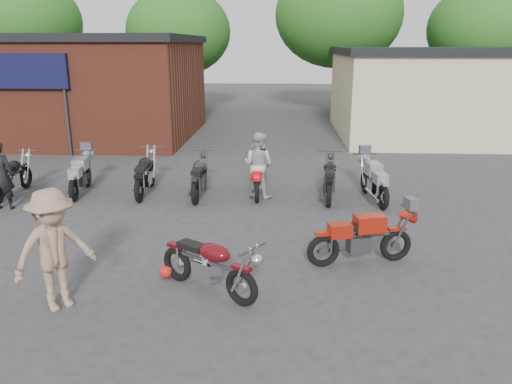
{
  "coord_description": "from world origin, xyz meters",
  "views": [
    {
      "loc": [
        0.98,
        -7.51,
        3.9
      ],
      "look_at": [
        0.44,
        2.58,
        0.9
      ],
      "focal_mm": 35.0,
      "sensor_mm": 36.0,
      "label": 1
    }
  ],
  "objects_px": {
    "helmet": "(166,271)",
    "person_tan": "(54,250)",
    "row_bike_5": "(330,176)",
    "person_dark": "(1,175)",
    "row_bike_3": "(199,174)",
    "row_bike_6": "(374,179)",
    "row_bike_2": "(145,171)",
    "row_bike_1": "(80,173)",
    "person_light": "(258,165)",
    "row_bike_0": "(12,174)",
    "row_bike_4": "(257,175)",
    "vintage_motorcycle": "(209,261)",
    "sportbike": "(363,235)"
  },
  "relations": [
    {
      "from": "person_light",
      "to": "row_bike_4",
      "type": "relative_size",
      "value": 0.92
    },
    {
      "from": "row_bike_5",
      "to": "row_bike_1",
      "type": "bearing_deg",
      "value": 94.74
    },
    {
      "from": "vintage_motorcycle",
      "to": "person_tan",
      "type": "distance_m",
      "value": 2.34
    },
    {
      "from": "helmet",
      "to": "row_bike_3",
      "type": "distance_m",
      "value": 4.91
    },
    {
      "from": "row_bike_3",
      "to": "helmet",
      "type": "bearing_deg",
      "value": -178.71
    },
    {
      "from": "person_light",
      "to": "row_bike_2",
      "type": "distance_m",
      "value": 3.08
    },
    {
      "from": "row_bike_6",
      "to": "row_bike_0",
      "type": "bearing_deg",
      "value": 82.26
    },
    {
      "from": "person_light",
      "to": "row_bike_1",
      "type": "height_order",
      "value": "person_light"
    },
    {
      "from": "vintage_motorcycle",
      "to": "row_bike_0",
      "type": "height_order",
      "value": "row_bike_0"
    },
    {
      "from": "sportbike",
      "to": "row_bike_6",
      "type": "xyz_separation_m",
      "value": [
        0.88,
        3.94,
        0.02
      ]
    },
    {
      "from": "row_bike_2",
      "to": "row_bike_1",
      "type": "bearing_deg",
      "value": 89.37
    },
    {
      "from": "row_bike_1",
      "to": "row_bike_3",
      "type": "relative_size",
      "value": 0.95
    },
    {
      "from": "vintage_motorcycle",
      "to": "person_dark",
      "type": "height_order",
      "value": "person_dark"
    },
    {
      "from": "row_bike_3",
      "to": "row_bike_6",
      "type": "distance_m",
      "value": 4.56
    },
    {
      "from": "vintage_motorcycle",
      "to": "sportbike",
      "type": "relative_size",
      "value": 1.0
    },
    {
      "from": "person_dark",
      "to": "row_bike_0",
      "type": "distance_m",
      "value": 1.26
    },
    {
      "from": "vintage_motorcycle",
      "to": "row_bike_1",
      "type": "distance_m",
      "value": 6.95
    },
    {
      "from": "helmet",
      "to": "row_bike_1",
      "type": "xyz_separation_m",
      "value": [
        -3.46,
        4.95,
        0.45
      ]
    },
    {
      "from": "row_bike_1",
      "to": "vintage_motorcycle",
      "type": "bearing_deg",
      "value": -149.63
    },
    {
      "from": "person_tan",
      "to": "row_bike_1",
      "type": "relative_size",
      "value": 0.97
    },
    {
      "from": "row_bike_2",
      "to": "row_bike_4",
      "type": "distance_m",
      "value": 3.01
    },
    {
      "from": "person_dark",
      "to": "row_bike_5",
      "type": "xyz_separation_m",
      "value": [
        8.06,
        1.32,
        -0.25
      ]
    },
    {
      "from": "sportbike",
      "to": "row_bike_3",
      "type": "distance_m",
      "value": 5.51
    },
    {
      "from": "helmet",
      "to": "row_bike_3",
      "type": "height_order",
      "value": "row_bike_3"
    },
    {
      "from": "helmet",
      "to": "person_tan",
      "type": "xyz_separation_m",
      "value": [
        -1.4,
        -1.09,
        0.83
      ]
    },
    {
      "from": "row_bike_4",
      "to": "row_bike_5",
      "type": "bearing_deg",
      "value": -99.81
    },
    {
      "from": "vintage_motorcycle",
      "to": "person_light",
      "type": "relative_size",
      "value": 1.12
    },
    {
      "from": "person_light",
      "to": "row_bike_5",
      "type": "bearing_deg",
      "value": -155.11
    },
    {
      "from": "helmet",
      "to": "sportbike",
      "type": "bearing_deg",
      "value": 12.62
    },
    {
      "from": "person_dark",
      "to": "row_bike_5",
      "type": "relative_size",
      "value": 0.82
    },
    {
      "from": "vintage_motorcycle",
      "to": "row_bike_1",
      "type": "height_order",
      "value": "row_bike_1"
    },
    {
      "from": "person_light",
      "to": "person_tan",
      "type": "relative_size",
      "value": 0.91
    },
    {
      "from": "person_tan",
      "to": "row_bike_3",
      "type": "bearing_deg",
      "value": 33.09
    },
    {
      "from": "row_bike_6",
      "to": "row_bike_1",
      "type": "bearing_deg",
      "value": 80.49
    },
    {
      "from": "helmet",
      "to": "person_light",
      "type": "height_order",
      "value": "person_light"
    },
    {
      "from": "row_bike_0",
      "to": "row_bike_4",
      "type": "distance_m",
      "value": 6.54
    },
    {
      "from": "row_bike_5",
      "to": "vintage_motorcycle",
      "type": "bearing_deg",
      "value": 161.52
    },
    {
      "from": "sportbike",
      "to": "row_bike_5",
      "type": "xyz_separation_m",
      "value": [
        -0.24,
        4.08,
        0.04
      ]
    },
    {
      "from": "helmet",
      "to": "row_bike_2",
      "type": "bearing_deg",
      "value": 108.69
    },
    {
      "from": "sportbike",
      "to": "person_tan",
      "type": "xyz_separation_m",
      "value": [
        -4.88,
        -1.86,
        0.39
      ]
    },
    {
      "from": "vintage_motorcycle",
      "to": "person_dark",
      "type": "relative_size",
      "value": 1.14
    },
    {
      "from": "row_bike_2",
      "to": "row_bike_6",
      "type": "bearing_deg",
      "value": -96.24
    },
    {
      "from": "person_light",
      "to": "row_bike_1",
      "type": "distance_m",
      "value": 4.83
    },
    {
      "from": "row_bike_4",
      "to": "person_light",
      "type": "bearing_deg",
      "value": -166.64
    },
    {
      "from": "row_bike_6",
      "to": "person_light",
      "type": "bearing_deg",
      "value": 78.56
    },
    {
      "from": "vintage_motorcycle",
      "to": "row_bike_5",
      "type": "relative_size",
      "value": 0.93
    },
    {
      "from": "helmet",
      "to": "row_bike_5",
      "type": "relative_size",
      "value": 0.12
    },
    {
      "from": "row_bike_6",
      "to": "row_bike_2",
      "type": "bearing_deg",
      "value": 79.22
    },
    {
      "from": "row_bike_2",
      "to": "row_bike_5",
      "type": "distance_m",
      "value": 4.94
    },
    {
      "from": "person_tan",
      "to": "row_bike_4",
      "type": "distance_m",
      "value": 6.75
    }
  ]
}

